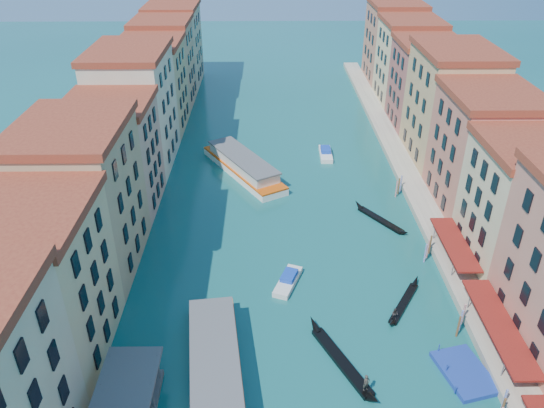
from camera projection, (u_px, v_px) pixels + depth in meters
The scene contains 13 objects.
left_bank_palazzos at pixel (127, 125), 88.55m from camera, with size 12.80×128.40×21.00m.
right_bank_palazzos at pixel (460, 123), 89.41m from camera, with size 12.80×128.40×21.00m.
quay at pixel (406, 172), 93.97m from camera, with size 4.00×140.00×1.00m, color gray.
restaurant_awnings at pixel (501, 329), 56.41m from camera, with size 3.20×44.55×3.12m.
mooring_poles_right at pixel (453, 305), 62.24m from camera, with size 1.44×54.24×3.20m.
vaporetto_near at pixel (216, 373), 53.02m from camera, with size 7.97×23.09×3.36m.
vaporetto_far at pixel (243, 165), 94.05m from camera, with size 15.67×21.73×3.31m.
gondola_fore at pixel (342, 360), 55.92m from camera, with size 6.80×12.72×2.72m.
gondola_right at pixel (403, 303), 63.84m from camera, with size 6.30×9.53×2.14m.
gondola_far at pixel (379, 219), 80.73m from camera, with size 7.29×9.94×1.63m.
motorboat_mid at pixel (288, 280), 67.48m from camera, with size 4.11×6.63×1.31m.
motorboat_far at pixel (326, 153), 100.84m from camera, with size 2.30×6.99×1.44m.
blue_dock at pixel (465, 372), 54.70m from camera, with size 5.94×7.56×0.56m.
Camera 1 is at (-2.78, -18.79, 42.82)m, focal length 35.00 mm.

